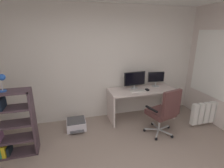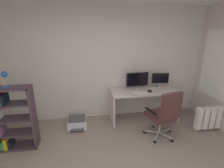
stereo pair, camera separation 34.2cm
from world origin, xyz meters
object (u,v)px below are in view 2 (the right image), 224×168
object	(u,v)px
desk	(144,98)
office_chair	(164,113)
monitor_secondary	(160,79)
printer	(77,122)
bookshelf	(6,120)
desk_lamp	(4,77)
radiator	(218,117)
computer_mouse	(150,91)
keyboard	(140,92)
monitor_main	(137,80)

from	to	relation	value
desk	office_chair	distance (m)	0.81
monitor_secondary	printer	xyz separation A→B (m)	(-2.01, -0.20, -0.87)
bookshelf	desk_lamp	size ratio (longest dim) A/B	4.23
desk	bookshelf	distance (m)	2.85
office_chair	radiator	size ratio (longest dim) A/B	1.01
monitor_secondary	computer_mouse	size ratio (longest dim) A/B	4.02
radiator	keyboard	bearing A→B (deg)	159.45
monitor_main	printer	world-z (taller)	monitor_main
computer_mouse	keyboard	bearing A→B (deg)	-176.92
monitor_main	desk	bearing A→B (deg)	-36.22
keyboard	computer_mouse	bearing A→B (deg)	7.25
desk	radiator	size ratio (longest dim) A/B	1.55
desk	monitor_secondary	world-z (taller)	monitor_secondary
monitor_main	computer_mouse	xyz separation A→B (m)	(0.24, -0.21, -0.21)
computer_mouse	office_chair	world-z (taller)	office_chair
computer_mouse	radiator	size ratio (longest dim) A/B	0.10
keyboard	bookshelf	xyz separation A→B (m)	(-2.62, -0.51, -0.18)
desk_lamp	computer_mouse	bearing A→B (deg)	10.82
monitor_main	monitor_secondary	size ratio (longest dim) A/B	1.34
monitor_main	desk_lamp	distance (m)	2.65
monitor_secondary	printer	distance (m)	2.20
bookshelf	printer	bearing A→B (deg)	24.53
keyboard	bookshelf	bearing A→B (deg)	-164.95
desk_lamp	radiator	bearing A→B (deg)	-1.13
monitor_secondary	computer_mouse	bearing A→B (deg)	-147.24
keyboard	monitor_main	bearing A→B (deg)	91.68
desk	computer_mouse	bearing A→B (deg)	-50.71
office_chair	desk_lamp	world-z (taller)	desk_lamp
monitor_main	desk_lamp	xyz separation A→B (m)	(-2.52, -0.74, 0.39)
office_chair	desk_lamp	size ratio (longest dim) A/B	3.70
bookshelf	printer	distance (m)	1.39
monitor_main	keyboard	distance (m)	0.32
printer	keyboard	bearing A→B (deg)	-1.19
keyboard	printer	distance (m)	1.58
monitor_secondary	keyboard	xyz separation A→B (m)	(-0.58, -0.23, -0.21)
desk	keyboard	distance (m)	0.28
monitor_secondary	printer	bearing A→B (deg)	-174.35
printer	radiator	xyz separation A→B (m)	(3.01, -0.62, 0.20)
office_chair	radiator	xyz separation A→B (m)	(1.29, 0.09, -0.26)
desk	bookshelf	bearing A→B (deg)	-167.24
printer	monitor_secondary	bearing A→B (deg)	5.65
monitor_main	printer	xyz separation A→B (m)	(-1.44, -0.20, -0.88)
desk	bookshelf	xyz separation A→B (m)	(-2.78, -0.63, 0.02)
keyboard	office_chair	xyz separation A→B (m)	(0.29, -0.69, -0.20)
office_chair	monitor_secondary	bearing A→B (deg)	72.27
monitor_secondary	radiator	world-z (taller)	monitor_secondary
office_chair	printer	xyz separation A→B (m)	(-1.72, 0.72, -0.46)
keyboard	bookshelf	distance (m)	2.68
desk	radiator	bearing A→B (deg)	-26.56
monitor_main	keyboard	xyz separation A→B (m)	(-0.01, -0.23, -0.22)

